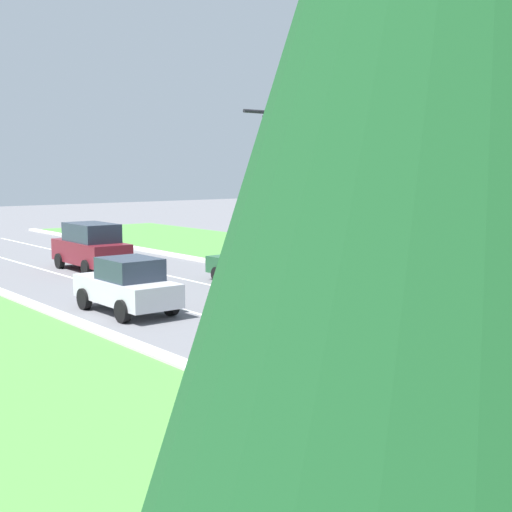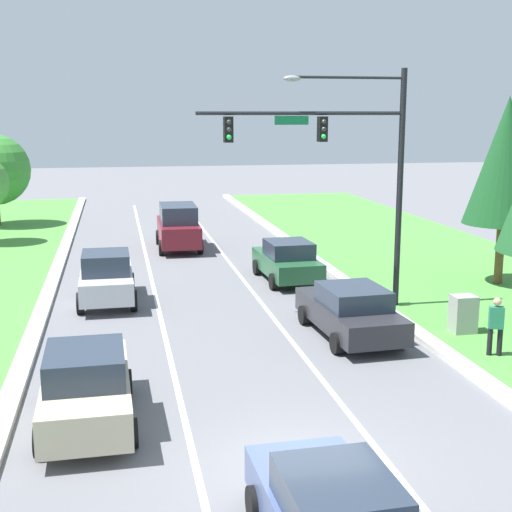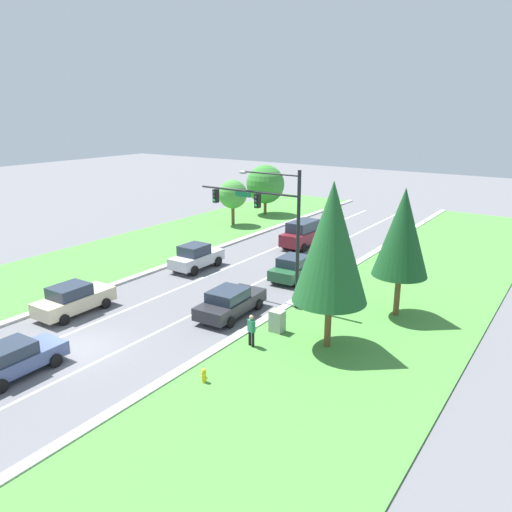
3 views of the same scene
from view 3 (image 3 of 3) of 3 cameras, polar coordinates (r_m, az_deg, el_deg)
name	(u,v)px [view 3 (image 3 of 3)]	position (r m, az deg, el deg)	size (l,w,h in m)	color
ground_plane	(75,350)	(25.83, -20.02, -10.09)	(160.00, 160.00, 0.00)	slate
curb_strip_right	(160,384)	(21.88, -10.96, -14.16)	(0.50, 90.00, 0.15)	beige
curb_strip_left	(9,322)	(30.27, -26.43, -6.74)	(0.50, 90.00, 0.15)	beige
grass_verge_right	(265,428)	(19.05, 0.98, -19.05)	(10.00, 90.00, 0.08)	#4C8E3D
lane_stripe_inner_left	(52,341)	(27.20, -22.29, -8.96)	(0.14, 81.00, 0.01)	white
lane_stripe_inner_right	(99,360)	(24.51, -17.48, -11.31)	(0.14, 81.00, 0.01)	white
traffic_signal_mast	(269,216)	(28.51, 1.50, 4.64)	(6.89, 0.41, 7.98)	black
champagne_sedan	(73,299)	(29.93, -20.14, -4.65)	(2.05, 4.56, 1.72)	beige
burgundy_suv	(303,234)	(41.89, 5.41, 2.57)	(2.12, 4.86, 2.20)	maroon
forest_sedan	(294,268)	(33.79, 4.42, -1.34)	(2.17, 4.38, 1.64)	#235633
silver_sedan	(196,257)	(36.08, -6.87, -0.09)	(2.00, 4.32, 1.84)	silver
slate_blue_sedan	(15,359)	(24.32, -25.86, -10.50)	(2.02, 4.22, 1.51)	#475684
charcoal_sedan	(230,302)	(27.92, -2.96, -5.26)	(2.28, 4.79, 1.57)	#28282D
utility_cabinet	(277,322)	(25.86, 2.43, -7.53)	(0.70, 0.60, 1.21)	#9E9E99
pedestrian	(251,330)	(24.19, -0.53, -8.41)	(0.43, 0.33, 1.69)	black
fire_hydrant	(204,376)	(21.61, -5.97, -13.51)	(0.34, 0.20, 0.70)	gold
conifer_near_right_tree	(331,243)	(22.98, 8.62, 1.50)	(3.54, 3.54, 8.09)	brown
oak_near_left_tree	(265,184)	(54.19, 1.06, 8.20)	(4.12, 4.12, 5.42)	brown
conifer_far_right_tree	(402,233)	(27.67, 16.40, 2.57)	(2.99, 2.99, 7.20)	brown
oak_far_left_tree	(233,194)	(49.09, -2.68, 7.06)	(2.82, 2.82, 4.55)	brown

